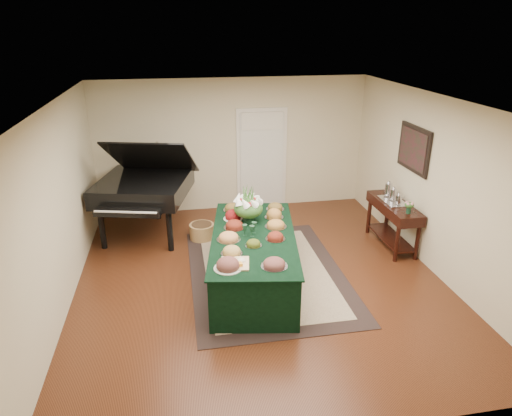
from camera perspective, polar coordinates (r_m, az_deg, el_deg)
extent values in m
plane|color=black|center=(7.17, 0.43, -8.70)|extent=(6.00, 6.00, 0.00)
cube|color=black|center=(7.28, 1.33, -8.12)|extent=(2.37, 3.32, 0.01)
cube|color=beige|center=(7.28, 1.33, -8.07)|extent=(1.90, 2.84, 0.01)
cube|color=silver|center=(9.56, 0.70, 6.21)|extent=(1.05, 0.04, 2.10)
cube|color=silver|center=(9.56, 0.73, 5.89)|extent=(0.90, 0.06, 2.00)
cube|color=black|center=(6.86, -0.30, -6.48)|extent=(1.54, 2.67, 0.78)
cube|color=black|center=(6.68, -0.30, -3.52)|extent=(1.61, 2.73, 0.02)
cylinder|color=silver|center=(7.23, -2.87, -1.34)|extent=(0.31, 0.31, 0.01)
ellipsoid|color=maroon|center=(7.20, -2.88, -0.90)|extent=(0.25, 0.25, 0.11)
cylinder|color=silver|center=(6.92, -2.72, -2.46)|extent=(0.32, 0.32, 0.01)
ellipsoid|color=maroon|center=(6.90, -2.73, -2.09)|extent=(0.27, 0.27, 0.09)
cylinder|color=silver|center=(6.56, 2.44, -3.89)|extent=(0.29, 0.29, 0.01)
ellipsoid|color=maroon|center=(6.54, 2.44, -3.54)|extent=(0.23, 0.23, 0.08)
cylinder|color=silver|center=(6.37, -0.32, -4.70)|extent=(0.24, 0.24, 0.01)
ellipsoid|color=#475415|center=(6.35, -0.32, -4.40)|extent=(0.20, 0.20, 0.06)
cylinder|color=silver|center=(6.16, -3.06, -5.71)|extent=(0.30, 0.30, 0.01)
ellipsoid|color=#B38C47|center=(6.14, -3.06, -5.33)|extent=(0.24, 0.24, 0.08)
cylinder|color=silver|center=(7.56, -3.01, -0.24)|extent=(0.30, 0.30, 0.01)
ellipsoid|color=brown|center=(7.55, -3.01, 0.09)|extent=(0.24, 0.24, 0.08)
cylinder|color=silver|center=(6.55, -3.45, -3.94)|extent=(0.34, 0.34, 0.01)
ellipsoid|color=#D98F4E|center=(6.53, -3.46, -3.58)|extent=(0.28, 0.28, 0.08)
cylinder|color=silver|center=(7.59, 2.40, -0.13)|extent=(0.30, 0.30, 0.01)
ellipsoid|color=brown|center=(7.58, 2.41, 0.18)|extent=(0.25, 0.25, 0.08)
cylinder|color=silver|center=(5.82, -3.52, -7.51)|extent=(0.36, 0.36, 0.01)
ellipsoid|color=brown|center=(5.79, -3.54, -7.00)|extent=(0.30, 0.30, 0.11)
cylinder|color=silver|center=(5.86, 2.29, -7.25)|extent=(0.34, 0.34, 0.01)
ellipsoid|color=brown|center=(5.84, 2.30, -6.88)|extent=(0.28, 0.28, 0.08)
cylinder|color=silver|center=(7.28, 2.27, -1.16)|extent=(0.30, 0.30, 0.01)
ellipsoid|color=#B47834|center=(7.26, 2.28, -0.74)|extent=(0.25, 0.25, 0.10)
cylinder|color=silver|center=(6.95, 2.48, -2.34)|extent=(0.33, 0.33, 0.01)
ellipsoid|color=#B47834|center=(6.93, 2.49, -2.01)|extent=(0.27, 0.27, 0.08)
cube|color=tan|center=(5.91, -2.65, -6.94)|extent=(0.42, 0.42, 0.02)
ellipsoid|color=beige|center=(5.93, -3.24, -6.35)|extent=(0.14, 0.14, 0.08)
ellipsoid|color=beige|center=(5.94, -1.87, -6.30)|extent=(0.12, 0.12, 0.07)
cube|color=orange|center=(5.82, -2.19, -7.03)|extent=(0.10, 0.09, 0.05)
cylinder|color=#153522|center=(7.11, -0.95, -1.01)|extent=(0.18, 0.18, 0.18)
ellipsoid|color=#305D25|center=(7.06, -0.96, -0.05)|extent=(0.45, 0.45, 0.29)
cylinder|color=black|center=(8.33, -18.69, -2.42)|extent=(0.10, 0.10, 0.76)
cylinder|color=black|center=(7.95, -10.73, -2.76)|extent=(0.10, 0.10, 0.76)
cylinder|color=black|center=(9.31, -12.26, 0.87)|extent=(0.10, 0.10, 0.76)
cube|color=black|center=(8.49, -13.82, 2.56)|extent=(1.87, 1.95, 0.32)
cube|color=black|center=(7.72, -15.72, -0.53)|extent=(1.10, 0.48, 0.10)
cube|color=black|center=(8.43, -12.86, 6.17)|extent=(1.70, 1.50, 0.84)
cylinder|color=#9D723F|center=(8.39, -6.77, -2.93)|extent=(0.45, 0.45, 0.28)
cylinder|color=black|center=(7.83, 17.20, -4.33)|extent=(0.07, 0.07, 0.63)
cylinder|color=black|center=(8.00, 19.51, -4.07)|extent=(0.07, 0.07, 0.63)
cylinder|color=black|center=(8.76, 13.93, -1.11)|extent=(0.07, 0.07, 0.63)
cylinder|color=black|center=(8.91, 16.05, -0.94)|extent=(0.07, 0.07, 0.63)
cube|color=black|center=(8.21, 16.89, 0.04)|extent=(0.45, 1.35, 0.18)
cube|color=black|center=(8.43, 16.47, -3.54)|extent=(0.38, 1.18, 0.03)
cube|color=silver|center=(8.24, 16.75, 0.85)|extent=(0.34, 0.58, 0.02)
cylinder|color=#153522|center=(7.77, 18.53, -0.27)|extent=(0.07, 0.07, 0.11)
ellipsoid|color=pink|center=(7.73, 18.62, 0.43)|extent=(0.17, 0.17, 0.11)
cube|color=black|center=(8.00, 19.16, 7.00)|extent=(0.04, 0.95, 0.75)
cube|color=#481322|center=(7.99, 19.00, 7.00)|extent=(0.01, 0.82, 0.62)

